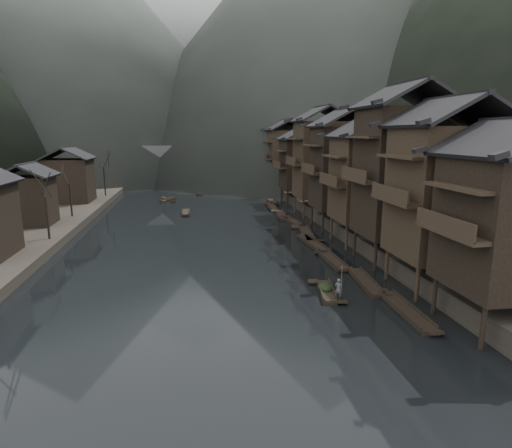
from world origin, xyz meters
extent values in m
plane|color=black|center=(0.00, 0.00, 0.00)|extent=(300.00, 300.00, 0.00)
cube|color=#2D2823|center=(35.00, 40.00, 0.90)|extent=(40.00, 200.00, 1.80)
cylinder|color=black|center=(14.20, -10.40, 1.30)|extent=(0.30, 0.30, 2.90)
cylinder|color=black|center=(14.20, -5.60, 1.30)|extent=(0.30, 0.30, 2.90)
cylinder|color=black|center=(16.95, -5.60, 1.30)|extent=(0.30, 0.30, 2.90)
cube|color=black|center=(13.30, -8.00, 6.14)|extent=(1.20, 5.70, 0.25)
cylinder|color=black|center=(14.20, -3.40, 1.30)|extent=(0.30, 0.30, 2.90)
cylinder|color=black|center=(14.20, 1.40, 1.30)|extent=(0.30, 0.30, 2.90)
cylinder|color=black|center=(16.95, -3.40, 1.30)|extent=(0.30, 0.30, 2.90)
cylinder|color=black|center=(16.95, 1.40, 1.30)|extent=(0.30, 0.30, 2.90)
cube|color=black|center=(17.30, -1.00, 7.40)|extent=(7.00, 6.00, 9.61)
cube|color=black|center=(13.30, -1.00, 6.92)|extent=(1.20, 5.70, 0.25)
cylinder|color=black|center=(14.20, 3.60, 1.30)|extent=(0.30, 0.30, 2.90)
cylinder|color=black|center=(14.20, 8.40, 1.30)|extent=(0.30, 0.30, 2.90)
cylinder|color=black|center=(16.95, 3.60, 1.30)|extent=(0.30, 0.30, 2.90)
cylinder|color=black|center=(16.95, 8.40, 1.30)|extent=(0.30, 0.30, 2.90)
cube|color=black|center=(17.30, 6.00, 8.26)|extent=(7.00, 6.00, 11.31)
cube|color=black|center=(13.30, 6.00, 7.69)|extent=(1.20, 5.70, 0.25)
cylinder|color=black|center=(14.20, 10.60, 1.30)|extent=(0.30, 0.30, 2.90)
cylinder|color=black|center=(14.20, 15.40, 1.30)|extent=(0.30, 0.30, 2.90)
cylinder|color=black|center=(16.95, 10.60, 1.30)|extent=(0.30, 0.30, 2.90)
cylinder|color=black|center=(16.95, 15.40, 1.30)|extent=(0.30, 0.30, 2.90)
cube|color=black|center=(17.30, 13.00, 6.95)|extent=(7.00, 6.00, 8.71)
cube|color=black|center=(13.30, 13.00, 6.52)|extent=(1.20, 5.70, 0.25)
cylinder|color=black|center=(14.20, 18.60, 1.30)|extent=(0.30, 0.30, 2.90)
cylinder|color=black|center=(14.20, 23.40, 1.30)|extent=(0.30, 0.30, 2.90)
cylinder|color=black|center=(16.95, 18.60, 1.30)|extent=(0.30, 0.30, 2.90)
cylinder|color=black|center=(16.95, 23.40, 1.30)|extent=(0.30, 0.30, 2.90)
cube|color=black|center=(17.30, 21.00, 7.54)|extent=(7.00, 6.00, 9.88)
cube|color=black|center=(13.30, 21.00, 7.05)|extent=(1.20, 5.70, 0.25)
cylinder|color=black|center=(14.20, 27.60, 1.30)|extent=(0.30, 0.30, 2.90)
cylinder|color=black|center=(14.20, 32.40, 1.30)|extent=(0.30, 0.30, 2.90)
cylinder|color=black|center=(16.95, 27.60, 1.30)|extent=(0.30, 0.30, 2.90)
cylinder|color=black|center=(16.95, 32.40, 1.30)|extent=(0.30, 0.30, 2.90)
cube|color=black|center=(17.30, 30.00, 7.97)|extent=(7.00, 6.00, 10.75)
cube|color=black|center=(13.30, 30.00, 7.44)|extent=(1.20, 5.70, 0.25)
cylinder|color=black|center=(14.20, 37.60, 1.30)|extent=(0.30, 0.30, 2.90)
cylinder|color=black|center=(14.20, 42.40, 1.30)|extent=(0.30, 0.30, 2.90)
cylinder|color=black|center=(16.95, 37.60, 1.30)|extent=(0.30, 0.30, 2.90)
cylinder|color=black|center=(16.95, 42.40, 1.30)|extent=(0.30, 0.30, 2.90)
cube|color=black|center=(17.30, 40.00, 6.64)|extent=(7.00, 6.00, 8.09)
cube|color=black|center=(13.30, 40.00, 6.24)|extent=(1.20, 5.70, 0.25)
cylinder|color=black|center=(14.20, 49.60, 1.30)|extent=(0.30, 0.30, 2.90)
cylinder|color=black|center=(14.20, 54.40, 1.30)|extent=(0.30, 0.30, 2.90)
cylinder|color=black|center=(16.95, 49.60, 1.30)|extent=(0.30, 0.30, 2.90)
cylinder|color=black|center=(16.95, 54.40, 1.30)|extent=(0.30, 0.30, 2.90)
cube|color=black|center=(17.30, 52.00, 7.43)|extent=(7.00, 6.00, 9.65)
cube|color=black|center=(13.30, 52.00, 6.94)|extent=(1.20, 5.70, 0.25)
cube|color=black|center=(-20.50, 24.00, 4.10)|extent=(5.00, 5.00, 5.80)
cube|color=black|center=(-20.50, 42.00, 4.60)|extent=(6.50, 6.50, 6.80)
cylinder|color=black|center=(-17.00, 16.17, 3.40)|extent=(0.24, 0.24, 4.40)
cylinder|color=black|center=(-17.00, 28.82, 3.38)|extent=(0.24, 0.24, 4.36)
cylinder|color=black|center=(-17.00, 48.29, 3.69)|extent=(0.24, 0.24, 4.98)
cube|color=black|center=(12.45, -5.20, 0.15)|extent=(1.29, 6.79, 0.30)
cube|color=black|center=(12.45, -5.20, 0.33)|extent=(1.34, 6.66, 0.10)
cube|color=black|center=(12.36, -1.96, 0.29)|extent=(0.96, 0.86, 0.34)
cube|color=black|center=(12.54, -8.44, 0.29)|extent=(0.96, 0.86, 0.34)
cube|color=black|center=(12.03, 0.61, 0.15)|extent=(1.70, 6.45, 0.30)
cube|color=black|center=(12.03, 0.61, 0.33)|extent=(1.74, 6.33, 0.10)
cube|color=black|center=(11.74, 3.65, 0.29)|extent=(1.01, 0.87, 0.34)
cube|color=black|center=(12.32, -2.44, 0.29)|extent=(1.01, 0.87, 0.34)
cube|color=black|center=(11.32, 6.61, 0.15)|extent=(1.15, 6.05, 0.30)
cube|color=black|center=(11.32, 6.61, 0.33)|extent=(1.20, 5.93, 0.10)
cube|color=black|center=(11.35, 9.51, 0.29)|extent=(0.94, 0.75, 0.33)
cube|color=black|center=(11.30, 3.71, 0.29)|extent=(0.94, 0.75, 0.33)
cube|color=black|center=(11.27, 12.91, 0.15)|extent=(1.69, 7.66, 0.30)
cube|color=black|center=(11.27, 12.91, 0.33)|extent=(1.74, 7.52, 0.10)
cube|color=black|center=(11.56, 16.55, 0.29)|extent=(1.01, 1.00, 0.37)
cube|color=black|center=(10.99, 9.27, 0.29)|extent=(1.01, 1.00, 0.37)
cube|color=black|center=(11.88, 17.50, 0.15)|extent=(2.11, 7.63, 0.30)
cube|color=black|center=(11.88, 17.50, 0.33)|extent=(2.15, 7.48, 0.10)
cube|color=black|center=(11.39, 21.09, 0.29)|extent=(1.05, 1.04, 0.36)
cube|color=black|center=(12.37, 13.91, 0.29)|extent=(1.05, 1.04, 0.36)
cube|color=black|center=(11.80, 24.88, 0.15)|extent=(1.64, 6.04, 0.30)
cube|color=black|center=(11.80, 24.88, 0.33)|extent=(1.68, 5.92, 0.10)
cube|color=black|center=(12.06, 27.73, 0.29)|extent=(1.00, 0.82, 0.32)
cube|color=black|center=(11.54, 22.03, 0.29)|extent=(1.00, 0.82, 0.32)
cube|color=black|center=(11.30, 29.35, 0.15)|extent=(1.75, 6.80, 0.30)
cube|color=black|center=(11.30, 29.35, 0.33)|extent=(1.79, 6.68, 0.10)
cube|color=black|center=(10.99, 32.57, 0.29)|extent=(1.01, 0.91, 0.34)
cube|color=black|center=(11.62, 26.14, 0.29)|extent=(1.01, 0.91, 0.34)
cube|color=black|center=(11.37, 37.00, 0.15)|extent=(1.51, 6.71, 0.30)
cube|color=black|center=(11.37, 37.00, 0.33)|extent=(1.56, 6.58, 0.10)
cube|color=black|center=(11.17, 40.18, 0.29)|extent=(0.98, 0.88, 0.34)
cube|color=black|center=(11.57, 33.81, 0.29)|extent=(0.98, 0.88, 0.34)
cube|color=black|center=(12.43, 42.29, 0.15)|extent=(1.52, 6.58, 0.30)
cube|color=black|center=(12.43, 42.29, 0.33)|extent=(1.57, 6.45, 0.10)
cube|color=black|center=(12.23, 45.41, 0.29)|extent=(0.99, 0.86, 0.34)
cube|color=black|center=(12.64, 39.16, 0.29)|extent=(0.99, 0.86, 0.34)
cube|color=black|center=(11.42, 48.67, 0.15)|extent=(1.52, 6.27, 0.30)
cube|color=black|center=(11.42, 48.67, 0.33)|extent=(1.57, 6.15, 0.10)
cube|color=black|center=(11.22, 51.64, 0.29)|extent=(0.98, 0.83, 0.33)
cube|color=black|center=(11.62, 45.69, 0.29)|extent=(0.98, 0.83, 0.33)
cube|color=black|center=(12.71, 53.09, 0.15)|extent=(1.61, 6.59, 0.30)
cube|color=black|center=(12.71, 53.09, 0.33)|extent=(1.65, 6.46, 0.10)
cube|color=black|center=(12.95, 56.21, 0.29)|extent=(0.99, 0.87, 0.34)
cube|color=black|center=(12.46, 49.97, 0.29)|extent=(0.99, 0.87, 0.34)
cube|color=black|center=(-2.28, 33.39, 0.15)|extent=(1.05, 4.52, 0.30)
cube|color=black|center=(-2.28, 33.39, 0.33)|extent=(1.10, 4.43, 0.10)
cube|color=black|center=(-2.30, 35.56, 0.29)|extent=(0.86, 0.58, 0.29)
cube|color=black|center=(-2.25, 31.23, 0.29)|extent=(0.86, 0.58, 0.29)
cube|color=black|center=(-5.44, 46.77, 0.15)|extent=(2.79, 4.76, 0.30)
cube|color=black|center=(-5.44, 46.77, 0.33)|extent=(2.79, 4.69, 0.10)
cube|color=black|center=(-6.34, 48.87, 0.29)|extent=(1.02, 0.88, 0.29)
cube|color=black|center=(-4.55, 44.68, 0.29)|extent=(1.02, 0.88, 0.29)
cube|color=black|center=(1.52, 54.25, 0.15)|extent=(3.97, 4.57, 0.30)
cube|color=black|center=(1.52, 54.25, 0.33)|extent=(3.95, 4.52, 0.10)
cube|color=black|center=(-0.02, 56.14, 0.29)|extent=(1.06, 1.03, 0.30)
cube|color=black|center=(3.05, 52.36, 0.29)|extent=(1.06, 1.03, 0.30)
cube|color=black|center=(-6.00, 71.61, 0.15)|extent=(1.83, 4.82, 0.30)
cube|color=black|center=(-6.00, 71.61, 0.33)|extent=(1.86, 4.74, 0.10)
cube|color=black|center=(-6.41, 73.84, 0.29)|extent=(0.94, 0.73, 0.29)
cube|color=black|center=(-5.60, 69.38, 0.29)|extent=(0.94, 0.73, 0.29)
cube|color=#4C4C4F|center=(0.00, 72.00, 7.20)|extent=(40.00, 6.00, 1.60)
cube|color=#4C4C4F|center=(0.00, 69.30, 8.50)|extent=(40.00, 0.50, 1.00)
cube|color=#4C4C4F|center=(0.00, 74.70, 8.50)|extent=(40.00, 0.50, 1.00)
cube|color=#4C4C4F|center=(-14.00, 72.00, 3.20)|extent=(3.20, 6.00, 6.40)
cube|color=#4C4C4F|center=(-4.50, 72.00, 3.20)|extent=(3.20, 6.00, 6.40)
cube|color=#4C4C4F|center=(4.50, 72.00, 3.20)|extent=(3.20, 6.00, 6.40)
cube|color=#4C4C4F|center=(14.00, 72.00, 3.20)|extent=(3.20, 6.00, 6.40)
cone|color=#474F49|center=(55.00, 130.00, 54.25)|extent=(195.00, 195.00, 108.50)
cone|color=#474F49|center=(-50.00, 135.00, 48.09)|extent=(168.00, 168.00, 96.18)
cone|color=gray|center=(0.00, 210.00, 58.66)|extent=(320.00, 320.00, 117.31)
cube|color=black|center=(8.33, -1.04, 0.15)|extent=(1.79, 4.61, 0.30)
cube|color=black|center=(8.33, -1.04, 0.33)|extent=(1.83, 4.53, 0.10)
cube|color=black|center=(7.93, 1.09, 0.29)|extent=(0.92, 0.71, 0.29)
cube|color=black|center=(8.72, -3.16, 0.29)|extent=(0.92, 0.71, 0.29)
ellipsoid|color=black|center=(8.28, -0.81, 0.76)|extent=(1.08, 1.41, 0.65)
imported|color=#4C4D4F|center=(8.64, -2.72, 1.21)|extent=(0.68, 0.64, 1.56)
cylinder|color=#8C7A51|center=(8.84, -2.72, 3.81)|extent=(1.12, 2.74, 3.64)
camera|label=1|loc=(-1.48, -30.02, 11.75)|focal=30.00mm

